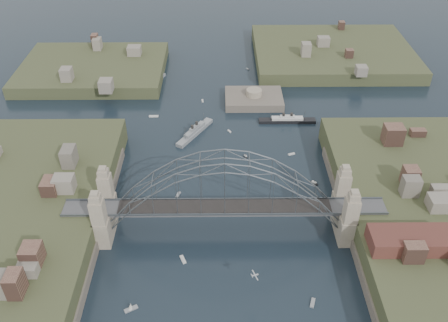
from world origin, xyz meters
The scene contains 25 objects.
ground centered at (0.00, 0.00, 0.00)m, with size 500.00×500.00×0.00m, color black.
bridge centered at (0.00, 0.00, 12.32)m, with size 84.00×13.80×24.60m.
shore_west centered at (-57.32, 0.00, 1.97)m, with size 50.50×90.00×12.00m.
shore_east centered at (57.32, 0.00, 1.97)m, with size 50.50×90.00×12.00m.
headland_nw centered at (-55.00, 95.00, 0.50)m, with size 60.00×45.00×9.00m, color #3C4124.
headland_ne centered at (50.00, 110.00, 0.75)m, with size 70.00×55.00×9.50m, color #3C4124.
fort_island centered at (12.00, 70.00, -0.34)m, with size 22.00×16.00×9.40m.
wharf_shed centered at (44.00, -14.00, 10.00)m, with size 20.00×8.00×4.00m, color #592D26.
finger_pier centered at (39.00, -28.00, 0.70)m, with size 4.00×22.00×1.40m, color #4C4D4F.
naval_cruiser_near centered at (-9.92, 47.62, 0.91)m, with size 12.31×18.18×5.88m.
naval_cruiser_far centered at (-27.77, 86.84, 0.77)m, with size 7.28×14.32×4.93m.
ocean_liner centered at (23.27, 55.31, 0.78)m, with size 20.55×2.82×5.04m.
aeroplane centered at (6.41, -22.47, 7.99)m, with size 1.77×3.07×0.46m.
small_boat_a centered at (-13.57, 14.64, 0.15)m, with size 1.54×2.72×0.45m.
small_boat_b centered at (7.15, 33.62, 0.29)m, with size 1.48×1.81×1.43m.
small_boat_c centered at (-10.66, -10.56, 0.15)m, with size 1.93×2.92×0.45m.
small_boat_d centered at (22.42, 35.01, 0.15)m, with size 2.43×1.60×0.45m.
small_boat_e centered at (-25.62, 59.51, 0.15)m, with size 3.46×1.18×0.45m.
small_boat_f centered at (2.14, 49.05, 0.15)m, with size 1.45×1.81×0.45m.
small_boat_g centered at (20.07, -24.09, 0.15)m, with size 1.67×2.83×0.45m.
small_boat_h centered at (-7.88, 70.97, 0.15)m, with size 0.89×2.04×0.45m.
small_boat_i centered at (27.38, 19.70, 0.28)m, with size 2.32×2.36×1.43m.
small_boat_j centered at (-21.60, -25.39, 0.73)m, with size 3.25×2.42×2.38m.
small_boat_k centered at (10.99, 99.02, 0.15)m, with size 1.34×1.73×0.45m.
small_boat_l centered at (-41.37, 24.49, 0.28)m, with size 2.62×2.56×1.43m.
Camera 1 is at (-1.03, -94.03, 92.42)m, focal length 38.70 mm.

